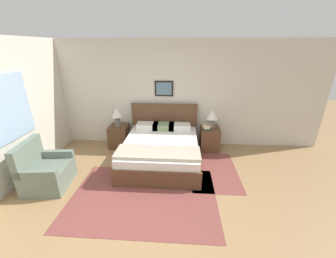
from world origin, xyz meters
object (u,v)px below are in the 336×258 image
object	(u,v)px
nightstand_near_window	(119,136)
table_lamp_by_door	(212,116)
bed	(161,149)
armchair	(46,172)
nightstand_by_door	(209,139)
table_lamp_near_window	(117,114)

from	to	relation	value
nightstand_near_window	table_lamp_by_door	xyz separation A→B (m)	(2.31, -0.03, 0.61)
bed	table_lamp_by_door	distance (m)	1.46
armchair	nightstand_near_window	xyz separation A→B (m)	(0.88, 1.68, -0.01)
nightstand_by_door	table_lamp_near_window	distance (m)	2.37
table_lamp_near_window	table_lamp_by_door	bearing A→B (deg)	0.00
bed	table_lamp_by_door	xyz separation A→B (m)	(1.17, 0.65, 0.59)
bed	armchair	distance (m)	2.26
bed	nightstand_near_window	bearing A→B (deg)	149.26
nightstand_near_window	bed	bearing A→B (deg)	-30.74
table_lamp_by_door	armchair	bearing A→B (deg)	-152.61
armchair	table_lamp_by_door	size ratio (longest dim) A/B	1.86
armchair	table_lamp_near_window	size ratio (longest dim) A/B	1.86
armchair	nightstand_near_window	size ratio (longest dim) A/B	1.56
bed	armchair	size ratio (longest dim) A/B	2.16
bed	armchair	xyz separation A→B (m)	(-2.03, -1.00, -0.01)
armchair	nightstand_by_door	distance (m)	3.59
nightstand_by_door	table_lamp_near_window	bearing A→B (deg)	-179.32
table_lamp_near_window	table_lamp_by_door	size ratio (longest dim) A/B	1.00
nightstand_near_window	armchair	bearing A→B (deg)	-117.71
armchair	nightstand_near_window	distance (m)	1.90
nightstand_by_door	table_lamp_by_door	xyz separation A→B (m)	(0.02, -0.03, 0.61)
table_lamp_by_door	nightstand_near_window	bearing A→B (deg)	179.32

